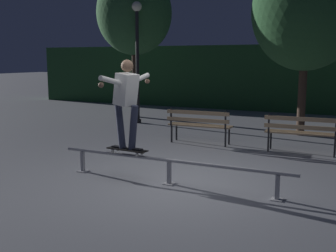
{
  "coord_description": "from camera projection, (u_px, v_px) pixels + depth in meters",
  "views": [
    {
      "loc": [
        2.95,
        -6.27,
        2.1
      ],
      "look_at": [
        -0.41,
        0.61,
        0.85
      ],
      "focal_mm": 44.15,
      "sensor_mm": 36.0,
      "label": 1
    }
  ],
  "objects": [
    {
      "name": "grind_rail",
      "position": [
        169.0,
        164.0,
        6.94
      ],
      "size": [
        4.25,
        0.18,
        0.44
      ],
      "color": "#9E9EA3",
      "rests_on": "ground"
    },
    {
      "name": "skateboard",
      "position": [
        127.0,
        150.0,
        7.27
      ],
      "size": [
        0.79,
        0.26,
        0.09
      ],
      "color": "black",
      "rests_on": "grind_rail"
    },
    {
      "name": "park_bench_left_center",
      "position": [
        302.0,
        130.0,
        9.14
      ],
      "size": [
        1.62,
        0.48,
        0.88
      ],
      "color": "black",
      "rests_on": "ground"
    },
    {
      "name": "park_bench_leftmost",
      "position": [
        199.0,
        123.0,
        10.2
      ],
      "size": [
        1.62,
        0.48,
        0.88
      ],
      "color": "black",
      "rests_on": "ground"
    },
    {
      "name": "hedge_backdrop",
      "position": [
        289.0,
        78.0,
        16.53
      ],
      "size": [
        24.0,
        1.2,
        2.66
      ],
      "primitive_type": "cube",
      "color": "#234C28",
      "rests_on": "ground"
    },
    {
      "name": "ground_plane",
      "position": [
        174.0,
        181.0,
        7.17
      ],
      "size": [
        90.0,
        90.0,
        0.0
      ],
      "primitive_type": "plane",
      "color": "slate"
    },
    {
      "name": "skateboarder",
      "position": [
        126.0,
        97.0,
        7.12
      ],
      "size": [
        0.63,
        1.41,
        1.56
      ],
      "color": "black",
      "rests_on": "skateboard"
    },
    {
      "name": "lamp_post_left",
      "position": [
        137.0,
        47.0,
        13.3
      ],
      "size": [
        0.32,
        0.32,
        3.9
      ],
      "color": "black",
      "rests_on": "ground"
    },
    {
      "name": "tree_far_left",
      "position": [
        134.0,
        14.0,
        14.53
      ],
      "size": [
        2.65,
        2.65,
        5.15
      ],
      "color": "#3D2D23",
      "rests_on": "ground"
    },
    {
      "name": "tree_behind_benches",
      "position": [
        306.0,
        11.0,
        10.96
      ],
      "size": [
        2.89,
        2.89,
        4.95
      ],
      "color": "#3D2D23",
      "rests_on": "ground"
    }
  ]
}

